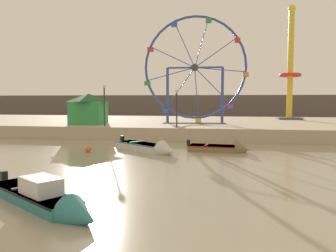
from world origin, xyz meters
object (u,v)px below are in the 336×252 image
object	(u,v)px
drop_tower_yellow_tower	(290,73)
promenade_lamp_far	(104,99)
carnival_booth_green_kiosk	(88,108)
mooring_buoy_orange	(88,149)
promenade_lamp_near	(177,102)
motorboat_olive_wood	(225,148)
ferris_wheel_blue_frame	(195,70)
motorboat_teal_painted	(48,200)
motorboat_pale_grey	(150,148)

from	to	relation	value
drop_tower_yellow_tower	promenade_lamp_far	xyz separation A→B (m)	(-18.61, -14.78, -3.23)
drop_tower_yellow_tower	carnival_booth_green_kiosk	size ratio (longest dim) A/B	3.39
mooring_buoy_orange	promenade_lamp_near	bearing A→B (deg)	56.58
motorboat_olive_wood	promenade_lamp_near	xyz separation A→B (m)	(-4.21, 5.80, 3.15)
ferris_wheel_blue_frame	drop_tower_yellow_tower	size ratio (longest dim) A/B	0.78
ferris_wheel_blue_frame	promenade_lamp_far	world-z (taller)	ferris_wheel_blue_frame
motorboat_teal_painted	promenade_lamp_far	size ratio (longest dim) A/B	1.51
motorboat_teal_painted	carnival_booth_green_kiosk	distance (m)	23.53
drop_tower_yellow_tower	promenade_lamp_near	distance (m)	19.45
motorboat_teal_painted	carnival_booth_green_kiosk	world-z (taller)	carnival_booth_green_kiosk
motorboat_pale_grey	motorboat_olive_wood	bearing A→B (deg)	48.53
promenade_lamp_near	ferris_wheel_blue_frame	bearing A→B (deg)	78.62
drop_tower_yellow_tower	promenade_lamp_near	size ratio (longest dim) A/B	4.17
motorboat_olive_wood	ferris_wheel_blue_frame	distance (m)	13.17
carnival_booth_green_kiosk	promenade_lamp_far	distance (m)	3.80
motorboat_olive_wood	motorboat_teal_painted	size ratio (longest dim) A/B	0.77
motorboat_olive_wood	motorboat_teal_painted	bearing A→B (deg)	-106.11
motorboat_pale_grey	motorboat_teal_painted	bearing A→B (deg)	-55.29
motorboat_olive_wood	carnival_booth_green_kiosk	bearing A→B (deg)	154.41
drop_tower_yellow_tower	promenade_lamp_near	xyz separation A→B (m)	(-11.96, -14.93, -3.48)
motorboat_pale_grey	drop_tower_yellow_tower	size ratio (longest dim) A/B	0.37
promenade_lamp_far	mooring_buoy_orange	distance (m)	8.62
motorboat_teal_painted	ferris_wheel_blue_frame	size ratio (longest dim) A/B	0.53
carnival_booth_green_kiosk	mooring_buoy_orange	distance (m)	11.47
mooring_buoy_orange	motorboat_teal_painted	bearing A→B (deg)	-73.38
motorboat_olive_wood	drop_tower_yellow_tower	world-z (taller)	drop_tower_yellow_tower
carnival_booth_green_kiosk	motorboat_teal_painted	bearing A→B (deg)	-75.60
drop_tower_yellow_tower	carnival_booth_green_kiosk	bearing A→B (deg)	-150.17
mooring_buoy_orange	promenade_lamp_far	bearing A→B (deg)	101.95
motorboat_olive_wood	mooring_buoy_orange	bearing A→B (deg)	-162.18
motorboat_olive_wood	motorboat_teal_painted	distance (m)	14.68
motorboat_olive_wood	drop_tower_yellow_tower	bearing A→B (deg)	76.35
ferris_wheel_blue_frame	drop_tower_yellow_tower	xyz separation A→B (m)	(10.90, 9.64, 0.28)
promenade_lamp_near	motorboat_pale_grey	bearing A→B (deg)	-97.50
motorboat_olive_wood	ferris_wheel_blue_frame	world-z (taller)	ferris_wheel_blue_frame
motorboat_teal_painted	promenade_lamp_far	bearing A→B (deg)	138.30
ferris_wheel_blue_frame	carnival_booth_green_kiosk	world-z (taller)	ferris_wheel_blue_frame
mooring_buoy_orange	ferris_wheel_blue_frame	bearing A→B (deg)	64.76
promenade_lamp_far	mooring_buoy_orange	world-z (taller)	promenade_lamp_far
motorboat_teal_painted	carnival_booth_green_kiosk	size ratio (longest dim) A/B	1.39
motorboat_pale_grey	mooring_buoy_orange	xyz separation A→B (m)	(-4.12, -0.80, -0.07)
ferris_wheel_blue_frame	mooring_buoy_orange	size ratio (longest dim) A/B	24.62
carnival_booth_green_kiosk	mooring_buoy_orange	bearing A→B (deg)	-72.61
promenade_lamp_far	mooring_buoy_orange	size ratio (longest dim) A/B	8.60
motorboat_teal_painted	drop_tower_yellow_tower	size ratio (longest dim) A/B	0.41
motorboat_teal_painted	motorboat_olive_wood	bearing A→B (deg)	100.56
promenade_lamp_near	motorboat_teal_painted	bearing A→B (deg)	-94.47
mooring_buoy_orange	motorboat_olive_wood	bearing A→B (deg)	10.98
promenade_lamp_far	motorboat_olive_wood	bearing A→B (deg)	-28.74
ferris_wheel_blue_frame	carnival_booth_green_kiosk	xyz separation A→B (m)	(-10.33, -2.53, -3.86)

